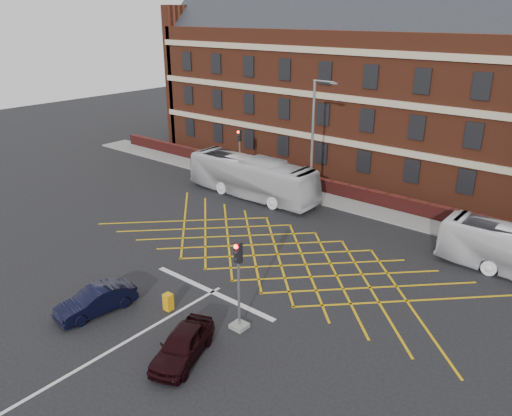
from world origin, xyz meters
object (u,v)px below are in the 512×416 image
Objects in this scene: bus_left at (252,177)px; traffic_light_far at (240,159)px; car_navy at (96,301)px; street_lamp at (312,164)px; traffic_light_near at (239,294)px; utility_cabinet at (168,302)px; direction_signs at (222,159)px; car_maroon at (183,345)px.

traffic_light_far reaches higher than bus_left.
street_lamp reaches higher than car_navy.
traffic_light_far reaches higher than car_navy.
traffic_light_near reaches higher than utility_cabinet.
direction_signs is (-10.31, 1.53, -1.75)m from street_lamp.
traffic_light_near is 21.59m from traffic_light_far.
utility_cabinet is (2.47, 2.31, -0.20)m from car_navy.
traffic_light_near and traffic_light_far have the same top height.
traffic_light_near reaches higher than car_maroon.
car_navy is 0.89× the size of traffic_light_near.
car_navy reaches higher than utility_cabinet.
street_lamp is (8.10, -1.32, 1.37)m from traffic_light_far.
street_lamp is at bearing 86.74° from car_maroon.
bus_left is 13.17× the size of utility_cabinet.
street_lamp is (4.58, 1.26, 1.58)m from bus_left.
traffic_light_near is 1.00× the size of traffic_light_far.
bus_left is 5.01m from street_lamp.
car_navy is 18.44m from street_lamp.
traffic_light_near is (0.40, 3.04, 1.12)m from car_maroon.
utility_cabinet is at bearing 49.85° from car_navy.
street_lamp reaches higher than traffic_light_near.
traffic_light_near is 23.25m from direction_signs.
car_navy is 21.25m from traffic_light_far.
car_maroon is at bearing -50.60° from direction_signs.
direction_signs reaches higher than car_maroon.
traffic_light_near is 3.98m from utility_cabinet.
bus_left is 2.93× the size of car_navy.
utility_cabinet is at bearing -153.73° from bus_left.
car_maroon is 0.89× the size of traffic_light_near.
traffic_light_far is (-8.14, 19.60, 1.14)m from car_navy.
direction_signs reaches higher than utility_cabinet.
car_navy is 22.36m from direction_signs.
bus_left is 6.37m from direction_signs.
direction_signs is at bearing 174.73° from traffic_light_far.
traffic_light_near is 0.47× the size of street_lamp.
traffic_light_near reaches higher than direction_signs.
street_lamp reaches higher than direction_signs.
car_maroon is 0.89× the size of traffic_light_far.
bus_left is 1.23× the size of street_lamp.
direction_signs is at bearing 124.40° from car_navy.
car_navy is 1.00× the size of car_maroon.
traffic_light_far is at bearing 119.36° from car_navy.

